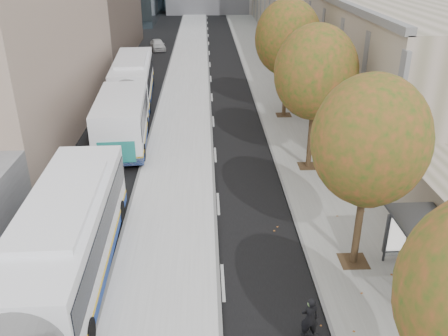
{
  "coord_description": "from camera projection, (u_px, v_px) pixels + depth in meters",
  "views": [
    {
      "loc": [
        -2.19,
        -2.28,
        11.5
      ],
      "look_at": [
        -1.41,
        16.8,
        2.5
      ],
      "focal_mm": 38.0,
      "sensor_mm": 36.0,
      "label": 1
    }
  ],
  "objects": [
    {
      "name": "tree_d",
      "position": [
        316.0,
        73.0,
        24.73
      ],
      "size": [
        4.4,
        4.4,
        7.6
      ],
      "color": "black",
      "rests_on": "sidewalk"
    },
    {
      "name": "cyclist",
      "position": [
        309.0,
        329.0,
        14.67
      ],
      "size": [
        0.57,
        1.53,
        1.93
      ],
      "rotation": [
        0.0,
        0.0,
        0.05
      ],
      "color": "black",
      "rests_on": "ground"
    },
    {
      "name": "sidewalk",
      "position": [
        282.0,
        100.0,
        38.81
      ],
      "size": [
        4.75,
        150.0,
        0.08
      ],
      "primitive_type": "cube",
      "color": "gray",
      "rests_on": "ground"
    },
    {
      "name": "tree_c",
      "position": [
        370.0,
        141.0,
        16.69
      ],
      "size": [
        4.2,
        4.2,
        7.28
      ],
      "color": "black",
      "rests_on": "sidewalk"
    },
    {
      "name": "bus_near",
      "position": [
        32.0,
        322.0,
        13.53
      ],
      "size": [
        3.28,
        19.29,
        3.2
      ],
      "rotation": [
        0.0,
        0.0,
        0.02
      ],
      "color": "white",
      "rests_on": "ground"
    },
    {
      "name": "bus_shelter",
      "position": [
        438.0,
        245.0,
        16.22
      ],
      "size": [
        1.9,
        4.4,
        2.53
      ],
      "color": "#383A3F",
      "rests_on": "sidewalk"
    },
    {
      "name": "bus_platform",
      "position": [
        185.0,
        100.0,
        38.5
      ],
      "size": [
        4.25,
        150.0,
        0.15
      ],
      "primitive_type": "cube",
      "color": "silver",
      "rests_on": "ground"
    },
    {
      "name": "building_tan",
      "position": [
        335.0,
        7.0,
        63.76
      ],
      "size": [
        18.0,
        92.0,
        8.0
      ],
      "primitive_type": "cube",
      "color": "gray",
      "rests_on": "ground"
    },
    {
      "name": "tree_e",
      "position": [
        288.0,
        38.0,
        32.77
      ],
      "size": [
        4.6,
        4.6,
        7.92
      ],
      "color": "black",
      "rests_on": "sidewalk"
    },
    {
      "name": "distant_car",
      "position": [
        158.0,
        45.0,
        57.0
      ],
      "size": [
        2.37,
        4.09,
        1.31
      ],
      "primitive_type": "imported",
      "rotation": [
        0.0,
        0.0,
        0.23
      ],
      "color": "silver",
      "rests_on": "ground"
    },
    {
      "name": "bus_far",
      "position": [
        129.0,
        93.0,
        34.38
      ],
      "size": [
        4.04,
        19.45,
        3.22
      ],
      "rotation": [
        0.0,
        0.0,
        0.06
      ],
      "color": "white",
      "rests_on": "ground"
    }
  ]
}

